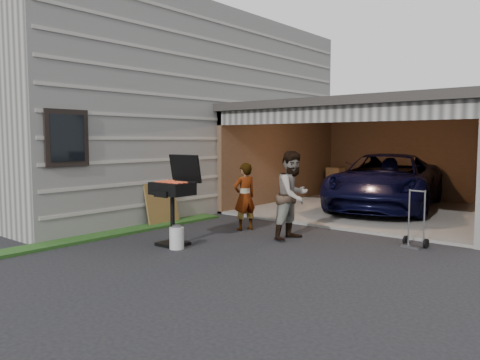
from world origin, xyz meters
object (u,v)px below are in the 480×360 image
(man, at_px, (293,195))
(hand_truck, at_px, (415,236))
(woman, at_px, (245,197))
(minivan, at_px, (386,183))
(propane_tank, at_px, (177,238))
(bbq_grill, at_px, (174,192))
(plywood_panel, at_px, (162,203))

(man, xyz_separation_m, hand_truck, (2.10, 0.86, -0.67))
(man, distance_m, hand_truck, 2.37)
(woman, bearing_deg, man, 104.14)
(minivan, xyz_separation_m, propane_tank, (-1.06, -6.85, -0.56))
(minivan, xyz_separation_m, bbq_grill, (-1.33, -6.66, 0.25))
(minivan, height_order, man, man)
(bbq_grill, bearing_deg, plywood_panel, 145.31)
(hand_truck, bearing_deg, plywood_panel, -156.96)
(minivan, height_order, woman, minivan)
(woman, relative_size, bbq_grill, 0.87)
(man, bearing_deg, bbq_grill, 145.96)
(propane_tank, distance_m, plywood_panel, 2.53)
(man, xyz_separation_m, bbq_grill, (-1.42, -1.85, 0.13))
(hand_truck, bearing_deg, minivan, 126.64)
(woman, xyz_separation_m, propane_tank, (0.17, -2.15, -0.54))
(bbq_grill, xyz_separation_m, propane_tank, (0.27, -0.19, -0.81))
(bbq_grill, xyz_separation_m, plywood_panel, (-1.80, 1.25, -0.51))
(propane_tank, distance_m, hand_truck, 4.36)
(woman, distance_m, propane_tank, 2.22)
(woman, bearing_deg, hand_truck, 121.26)
(hand_truck, bearing_deg, woman, -159.92)
(propane_tank, bearing_deg, minivan, 81.18)
(minivan, distance_m, propane_tank, 6.95)
(man, bearing_deg, woman, 88.78)
(man, bearing_deg, hand_truck, -64.23)
(woman, distance_m, man, 1.33)
(bbq_grill, bearing_deg, man, 52.54)
(propane_tank, bearing_deg, plywood_panel, 145.24)
(minivan, bearing_deg, man, -100.71)
(plywood_panel, distance_m, hand_truck, 5.53)
(minivan, height_order, hand_truck, minivan)
(bbq_grill, relative_size, plywood_panel, 1.69)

